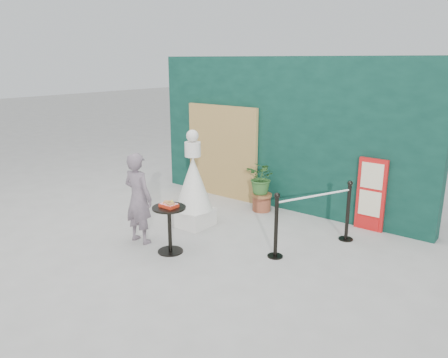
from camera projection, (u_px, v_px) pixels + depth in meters
ground at (176, 258)px, 6.67m from camera, size 60.00×60.00×0.00m
back_wall at (284, 134)px, 8.68m from camera, size 6.00×0.30×3.00m
bamboo_fence at (222, 152)px, 9.48m from camera, size 1.80×0.08×2.00m
woman at (138, 198)px, 7.10m from camera, size 0.57×0.38×1.51m
menu_board at (371, 195)px, 7.64m from camera, size 0.50×0.07×1.30m
statue at (193, 188)px, 7.81m from camera, size 0.69×0.69×1.77m
cafe_table at (169, 222)px, 6.77m from camera, size 0.52×0.52×0.75m
food_basket at (169, 205)px, 6.70m from camera, size 0.26×0.19×0.11m
planter at (262, 182)px, 8.63m from camera, size 0.60×0.52×1.02m
stanchion_barrier at (314, 219)px, 6.92m from camera, size 0.84×1.54×1.03m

